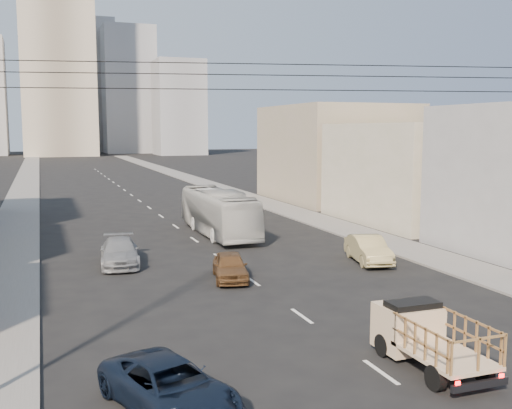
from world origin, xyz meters
TOP-DOWN VIEW (x-y plane):
  - ground at (0.00, 0.00)m, footprint 420.00×420.00m
  - sidewalk_left at (-11.75, 70.00)m, footprint 3.50×180.00m
  - sidewalk_right at (11.75, 70.00)m, footprint 3.50×180.00m
  - lane_dashes at (0.00, 53.00)m, footprint 0.15×104.00m
  - flatbed_pickup at (1.62, 1.91)m, footprint 1.95×4.41m
  - navy_pickup at (-6.71, 1.70)m, footprint 3.68×5.29m
  - city_bus at (2.13, 27.39)m, footprint 2.73×11.66m
  - sedan_brown at (-0.96, 14.66)m, footprint 2.42×4.28m
  - sedan_tan at (7.58, 15.73)m, footprint 2.57×4.85m
  - sedan_grey at (-5.77, 19.88)m, footprint 2.54×5.21m
  - overhead_wires at (0.00, 1.50)m, footprint 23.01×5.02m
  - bldg_right_mid at (19.50, 28.00)m, footprint 11.00×14.00m
  - bldg_right_far at (20.00, 44.00)m, footprint 12.00×16.00m
  - high_rise_tower at (-4.00, 170.00)m, footprint 20.00×20.00m
  - midrise_ne at (18.00, 185.00)m, footprint 16.00×16.00m
  - midrise_back at (6.00, 200.00)m, footprint 18.00×18.00m
  - midrise_east at (30.00, 165.00)m, footprint 14.00×14.00m

SIDE VIEW (x-z plane):
  - ground at x=0.00m, z-range 0.00..0.00m
  - lane_dashes at x=0.00m, z-range 0.00..0.01m
  - sidewalk_left at x=-11.75m, z-range 0.00..0.12m
  - sidewalk_right at x=11.75m, z-range 0.00..0.12m
  - navy_pickup at x=-6.71m, z-range 0.00..1.34m
  - sedan_brown at x=-0.96m, z-range 0.00..1.37m
  - sedan_grey at x=-5.77m, z-range 0.00..1.46m
  - sedan_tan at x=7.58m, z-range 0.00..1.52m
  - flatbed_pickup at x=1.62m, z-range 0.14..2.04m
  - city_bus at x=2.13m, z-range 0.00..3.25m
  - bldg_right_mid at x=19.50m, z-range 0.00..8.00m
  - bldg_right_far at x=20.00m, z-range 0.00..10.00m
  - overhead_wires at x=0.00m, z-range 8.60..9.33m
  - midrise_east at x=30.00m, z-range 0.00..28.00m
  - midrise_ne at x=18.00m, z-range 0.00..40.00m
  - midrise_back at x=6.00m, z-range 0.00..44.00m
  - high_rise_tower at x=-4.00m, z-range 0.00..60.00m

